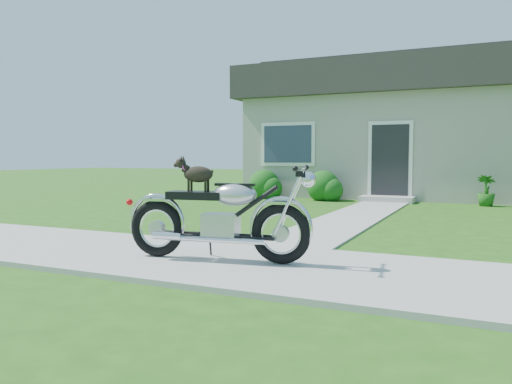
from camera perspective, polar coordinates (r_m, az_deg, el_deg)
ground at (r=5.21m, az=14.72°, el=-9.58°), size 80.00×80.00×0.00m
sidewalk at (r=5.20m, az=14.73°, el=-9.36°), size 24.00×2.20×0.04m
walkway at (r=10.34m, az=11.29°, el=-2.72°), size 1.20×8.00×0.03m
house at (r=17.04m, az=21.84°, el=6.90°), size 12.60×7.03×4.50m
shrub_row at (r=13.54m, az=21.60°, el=0.30°), size 10.44×1.05×1.05m
potted_plant_left at (r=14.20m, az=7.43°, el=0.63°), size 0.76×0.83×0.77m
potted_plant_right at (r=13.57m, az=24.82°, el=0.16°), size 0.53×0.53×0.78m
motorcycle_with_dog at (r=5.65m, az=-4.14°, el=-2.74°), size 2.22×0.67×1.16m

